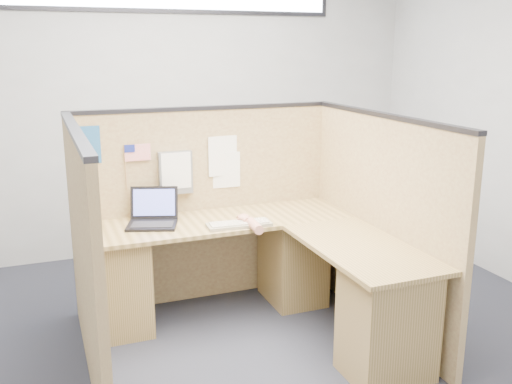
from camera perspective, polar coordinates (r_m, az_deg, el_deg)
name	(u,v)px	position (r m, az deg, el deg)	size (l,w,h in m)	color
floor	(252,354)	(3.90, -0.37, -15.87)	(5.00, 5.00, 0.00)	#21222F
wall_back	(168,107)	(5.56, -8.77, 8.36)	(5.00, 5.00, 0.00)	#ACAEB1
cubicle_partitions	(230,224)	(3.96, -2.59, -3.24)	(2.06, 1.83, 1.53)	olive
l_desk	(262,278)	(4.02, 0.63, -8.63)	(1.95, 1.75, 0.73)	brown
laptop	(150,216)	(4.14, -10.56, -2.34)	(0.41, 0.43, 0.25)	black
keyboard	(239,224)	(4.03, -1.69, -3.24)	(0.46, 0.18, 0.03)	gray
mouse	(244,220)	(4.10, -1.23, -2.83)	(0.10, 0.06, 0.04)	#B8B8BD
hand_forearm	(251,223)	(3.99, -0.49, -3.13)	(0.10, 0.35, 0.07)	tan
blue_poster	(86,145)	(4.19, -16.65, 4.51)	(0.20, 0.00, 0.27)	#1F5691
american_flag	(135,154)	(4.23, -12.03, 3.72)	(0.19, 0.01, 0.33)	olive
file_holder	(176,173)	(4.30, -8.04, 1.94)	(0.25, 0.05, 0.32)	slate
paper_left	(223,156)	(4.40, -3.29, 3.62)	(0.24, 0.00, 0.31)	white
paper_right	(227,170)	(4.43, -2.97, 2.21)	(0.22, 0.00, 0.28)	white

